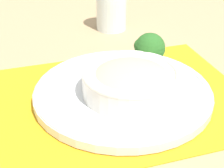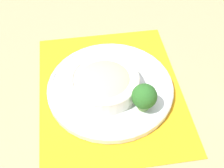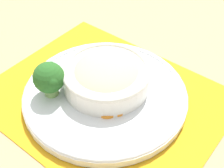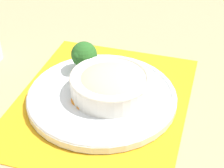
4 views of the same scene
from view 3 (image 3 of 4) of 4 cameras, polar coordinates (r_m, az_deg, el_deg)
name	(u,v)px [view 3 (image 3 of 4)]	position (r m, az deg, el deg)	size (l,w,h in m)	color
ground_plane	(105,99)	(0.64, -1.23, -2.73)	(4.00, 4.00, 0.00)	tan
placemat	(105,98)	(0.64, -1.23, -2.60)	(0.46, 0.37, 0.00)	orange
plate	(105,94)	(0.63, -1.25, -1.76)	(0.33, 0.33, 0.02)	silver
bowl	(106,76)	(0.62, -1.02, 1.56)	(0.17, 0.17, 0.05)	silver
broccoli_floret	(49,78)	(0.60, -11.44, 1.06)	(0.06, 0.06, 0.07)	#759E51
carrot_slice_near	(107,109)	(0.59, -0.90, -4.65)	(0.04, 0.04, 0.01)	orange
carrot_slice_middle	(116,107)	(0.59, 0.83, -4.29)	(0.04, 0.04, 0.01)	orange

